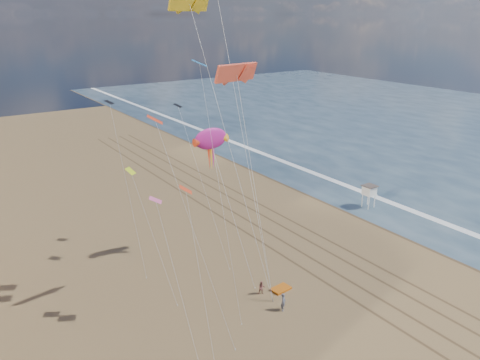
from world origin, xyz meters
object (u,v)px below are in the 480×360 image
at_px(show_kite, 211,139).
at_px(lifeguard_stand, 369,190).
at_px(kite_flyer_a, 283,302).
at_px(grounded_kite, 281,289).
at_px(kite_flyer_b, 262,288).

bearing_deg(show_kite, lifeguard_stand, -2.33).
relative_size(lifeguard_stand, kite_flyer_a, 1.85).
relative_size(grounded_kite, kite_flyer_a, 1.10).
bearing_deg(show_kite, kite_flyer_a, -92.19).
bearing_deg(show_kite, kite_flyer_b, -93.25).
xyz_separation_m(lifeguard_stand, show_kite, (-26.55, 1.08, 11.55)).
distance_m(kite_flyer_a, kite_flyer_b, 3.41).
bearing_deg(grounded_kite, kite_flyer_b, 161.43).
distance_m(grounded_kite, show_kite, 17.99).
height_order(lifeguard_stand, show_kite, show_kite).
relative_size(kite_flyer_a, kite_flyer_b, 1.24).
distance_m(lifeguard_stand, show_kite, 28.97).
relative_size(lifeguard_stand, show_kite, 0.20).
xyz_separation_m(kite_flyer_a, kite_flyer_b, (-0.07, 3.40, -0.18)).
xyz_separation_m(show_kite, kite_flyer_b, (-0.60, -10.60, -13.44)).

